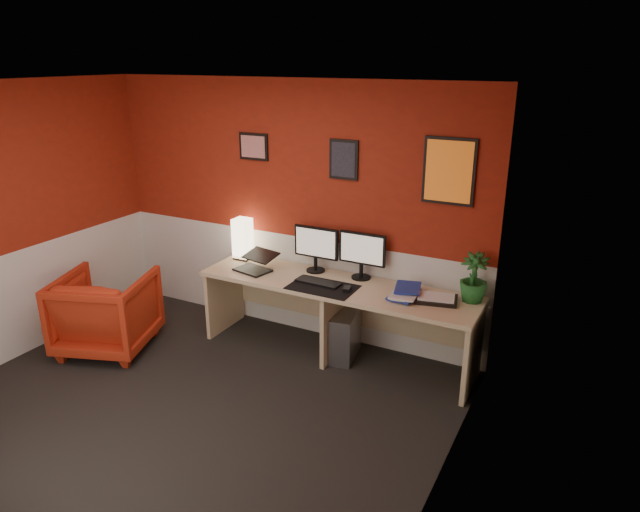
{
  "coord_description": "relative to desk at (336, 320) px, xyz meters",
  "views": [
    {
      "loc": [
        2.73,
        -2.93,
        2.69
      ],
      "look_at": [
        0.6,
        1.21,
        1.05
      ],
      "focal_mm": 32.1,
      "sensor_mm": 36.0,
      "label": 1
    }
  ],
  "objects": [
    {
      "name": "monitor_right",
      "position": [
        0.14,
        0.23,
        0.66
      ],
      "size": [
        0.45,
        0.06,
        0.58
      ],
      "primitive_type": "cube",
      "color": "black",
      "rests_on": "desk"
    },
    {
      "name": "desk_mat",
      "position": [
        -0.07,
        -0.13,
        0.37
      ],
      "size": [
        0.6,
        0.38,
        0.01
      ],
      "primitive_type": "cube",
      "color": "black",
      "rests_on": "desk"
    },
    {
      "name": "wainscot_right",
      "position": [
        1.33,
        -1.41,
        0.14
      ],
      "size": [
        0.01,
        3.5,
        1.0
      ],
      "primitive_type": "cube",
      "color": "silver",
      "rests_on": "ground"
    },
    {
      "name": "potted_plant",
      "position": [
        1.18,
        0.18,
        0.58
      ],
      "size": [
        0.24,
        0.24,
        0.42
      ],
      "primitive_type": "imported",
      "rotation": [
        0.0,
        0.0,
        -0.03
      ],
      "color": "#19591E",
      "rests_on": "desk"
    },
    {
      "name": "shoji_lamp",
      "position": [
        -1.14,
        0.18,
        0.56
      ],
      "size": [
        0.16,
        0.16,
        0.4
      ],
      "primitive_type": "cube",
      "color": "#FFE5B2",
      "rests_on": "desk"
    },
    {
      "name": "book_top",
      "position": [
        0.55,
        0.03,
        0.43
      ],
      "size": [
        0.28,
        0.33,
        0.03
      ],
      "primitive_type": "imported",
      "rotation": [
        0.0,
        0.0,
        0.24
      ],
      "color": "navy",
      "rests_on": "book_middle"
    },
    {
      "name": "book_bottom",
      "position": [
        0.55,
        -0.01,
        0.38
      ],
      "size": [
        0.26,
        0.32,
        0.03
      ],
      "primitive_type": "imported",
      "rotation": [
        0.0,
        0.0,
        -0.14
      ],
      "color": "navy",
      "rests_on": "desk"
    },
    {
      "name": "wainscot_back",
      "position": [
        -0.66,
        0.34,
        0.14
      ],
      "size": [
        4.0,
        0.01,
        1.0
      ],
      "primitive_type": "cube",
      "color": "silver",
      "rests_on": "ground"
    },
    {
      "name": "ceiling",
      "position": [
        -0.66,
        -1.41,
        2.13
      ],
      "size": [
        4.0,
        3.5,
        0.01
      ],
      "primitive_type": "cube",
      "color": "white",
      "rests_on": "ground"
    },
    {
      "name": "art_right",
      "position": [
        0.87,
        0.33,
        1.42
      ],
      "size": [
        0.44,
        0.02,
        0.56
      ],
      "primitive_type": "cube",
      "color": "orange",
      "rests_on": "wall_back"
    },
    {
      "name": "monitor_left",
      "position": [
        -0.32,
        0.2,
        0.66
      ],
      "size": [
        0.45,
        0.06,
        0.58
      ],
      "primitive_type": "cube",
      "color": "black",
      "rests_on": "desk"
    },
    {
      "name": "desk",
      "position": [
        0.0,
        0.0,
        0.0
      ],
      "size": [
        2.6,
        0.65,
        0.73
      ],
      "primitive_type": "cube",
      "color": "#CEAE84",
      "rests_on": "ground"
    },
    {
      "name": "art_left",
      "position": [
        -1.06,
        0.33,
        1.49
      ],
      "size": [
        0.32,
        0.02,
        0.26
      ],
      "primitive_type": "cube",
      "color": "red",
      "rests_on": "wall_back"
    },
    {
      "name": "armchair",
      "position": [
        -2.01,
        -0.87,
        0.01
      ],
      "size": [
        1.04,
        1.05,
        0.76
      ],
      "primitive_type": "imported",
      "rotation": [
        0.0,
        0.0,
        3.48
      ],
      "color": "#B92F16",
      "rests_on": "ground"
    },
    {
      "name": "zen_tray",
      "position": [
        0.91,
        0.04,
        0.38
      ],
      "size": [
        0.4,
        0.32,
        0.03
      ],
      "primitive_type": "cube",
      "rotation": [
        0.0,
        0.0,
        0.22
      ],
      "color": "black",
      "rests_on": "desk"
    },
    {
      "name": "keyboard",
      "position": [
        -0.15,
        -0.07,
        0.38
      ],
      "size": [
        0.42,
        0.16,
        0.02
      ],
      "primitive_type": "cube",
      "rotation": [
        0.0,
        0.0,
        -0.04
      ],
      "color": "black",
      "rests_on": "desk_mat"
    },
    {
      "name": "wall_right",
      "position": [
        1.34,
        -1.41,
        0.89
      ],
      "size": [
        0.01,
        3.5,
        2.5
      ],
      "primitive_type": "cube",
      "color": "maroon",
      "rests_on": "ground"
    },
    {
      "name": "wall_back",
      "position": [
        -0.66,
        0.34,
        0.89
      ],
      "size": [
        4.0,
        0.01,
        2.5
      ],
      "primitive_type": "cube",
      "color": "maroon",
      "rests_on": "ground"
    },
    {
      "name": "ground",
      "position": [
        -0.66,
        -1.41,
        -0.36
      ],
      "size": [
        4.0,
        3.5,
        0.01
      ],
      "primitive_type": "cube",
      "color": "black",
      "rests_on": "ground"
    },
    {
      "name": "pc_tower",
      "position": [
        0.09,
        0.02,
        -0.14
      ],
      "size": [
        0.28,
        0.48,
        0.45
      ],
      "primitive_type": "cube",
      "rotation": [
        0.0,
        0.0,
        0.18
      ],
      "color": "#99999E",
      "rests_on": "ground"
    },
    {
      "name": "book_middle",
      "position": [
        0.55,
        -0.03,
        0.4
      ],
      "size": [
        0.24,
        0.32,
        0.02
      ],
      "primitive_type": "imported",
      "rotation": [
        0.0,
        0.0,
        0.08
      ],
      "color": "silver",
      "rests_on": "book_bottom"
    },
    {
      "name": "mouse",
      "position": [
        0.15,
        -0.11,
        0.39
      ],
      "size": [
        0.08,
        0.11,
        0.03
      ],
      "primitive_type": "cube",
      "rotation": [
        0.0,
        0.0,
        0.24
      ],
      "color": "black",
      "rests_on": "desk_mat"
    },
    {
      "name": "art_center",
      "position": [
        -0.1,
        0.33,
        1.44
      ],
      "size": [
        0.28,
        0.02,
        0.36
      ],
      "primitive_type": "cube",
      "color": "black",
      "rests_on": "wall_back"
    },
    {
      "name": "laptop",
      "position": [
        -0.86,
        -0.07,
        0.47
      ],
      "size": [
        0.37,
        0.29,
        0.22
      ],
      "primitive_type": "cube",
      "rotation": [
        0.0,
        0.0,
        -0.21
      ],
      "color": "black",
      "rests_on": "desk"
    },
    {
      "name": "wainscot_left",
      "position": [
        -2.66,
        -1.41,
        0.14
      ],
      "size": [
        0.01,
        3.5,
        1.0
      ],
      "primitive_type": "cube",
      "color": "silver",
      "rests_on": "ground"
    }
  ]
}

